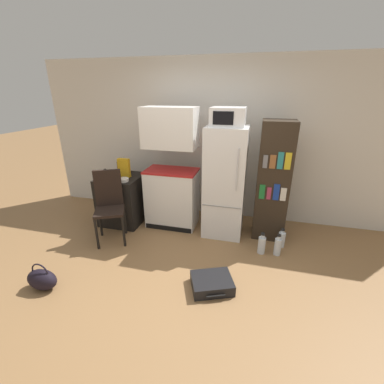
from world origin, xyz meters
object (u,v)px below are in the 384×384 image
Objects in this scene: cereal_box at (124,168)px; chair at (109,200)px; side_table at (123,199)px; water_bottle_front at (282,239)px; bookshelf at (273,182)px; bottle_milk_white at (126,169)px; kitchen_hutch at (171,175)px; water_bottle_back at (262,245)px; handbag at (42,279)px; microwave at (228,117)px; water_bottle_middle at (278,246)px; suitcase_large_flat at (212,283)px; bottle_ketchup_red at (106,174)px; refrigerator at (225,183)px; bowl at (123,180)px.

cereal_box is 0.64m from chair.
side_table reaches higher than water_bottle_front.
bookshelf reaches higher than bottle_milk_white.
kitchen_hutch is 1.69m from water_bottle_back.
handbag is at bearing -149.69° from water_bottle_front.
water_bottle_front is (2.48, -0.16, -0.83)m from cereal_box.
side_table is 1.74× the size of microwave.
bottle_milk_white is at bearing 166.23° from water_bottle_middle.
microwave is at bearing 166.26° from water_bottle_front.
chair is 2.45m from water_bottle_middle.
microwave reaches higher than suitcase_large_flat.
bottle_ketchup_red reaches higher than water_bottle_back.
refrigerator reaches higher than water_bottle_middle.
cereal_box is (-1.61, -0.05, -0.82)m from microwave.
refrigerator is at bearing 70.23° from suitcase_large_flat.
side_table is 0.76× the size of chair.
cereal_box is 2.26m from suitcase_large_flat.
suitcase_large_flat is at bearing -131.20° from water_bottle_middle.
bottle_milk_white is at bearing 92.60° from side_table.
water_bottle_back is at bearing -98.75° from bookshelf.
kitchen_hutch is 0.85m from refrigerator.
side_table is 1.44× the size of suitcase_large_flat.
water_bottle_back is (2.13, -0.19, -0.69)m from bowl.
bowl reaches higher than handbag.
side_table is at bearing 170.17° from water_bottle_back.
refrigerator is 3.58× the size of microwave.
bookshelf is 1.65× the size of chair.
suitcase_large_flat is at bearing -114.30° from bookshelf.
water_bottle_front is (2.74, -0.02, -0.74)m from bottle_ketchup_red.
bottle_ketchup_red is at bearing -113.58° from bottle_milk_white.
suitcase_large_flat is (1.76, -1.47, -0.79)m from bottle_milk_white.
bottle_ketchup_red is (-1.86, -0.20, 0.04)m from refrigerator.
refrigerator is 0.95m from microwave.
suitcase_large_flat is 1.35m from water_bottle_front.
water_bottle_front is (1.72, -0.26, -0.74)m from kitchen_hutch.
refrigerator is 4.56× the size of handbag.
side_table is at bearing 171.31° from water_bottle_middle.
bookshelf is 2.30m from cereal_box.
water_bottle_front is at bearing 30.31° from handbag.
handbag is (-0.26, -1.52, -0.70)m from bowl.
suitcase_large_flat is at bearing -36.50° from cereal_box.
cereal_box is (0.08, -0.00, 0.55)m from side_table.
bowl is at bearing -67.94° from cereal_box.
cereal_box reaches higher than water_bottle_back.
water_bottle_back is at bearing -9.83° from side_table.
kitchen_hutch is 4.10× the size of microwave.
cereal_box is at bearing 112.06° from bowl.
cereal_box reaches higher than bowl.
water_bottle_back is (-0.21, -0.01, -0.00)m from water_bottle_middle.
cereal_box is 1.91m from handbag.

